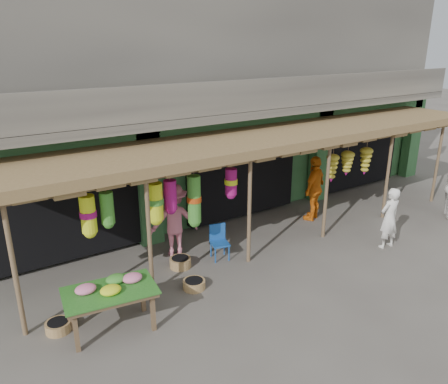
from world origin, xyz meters
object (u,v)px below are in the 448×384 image
blue_chair (219,240)px  person_shopper (174,220)px  person_front (389,218)px  person_vendor (314,188)px  flower_table (110,291)px

blue_chair → person_shopper: (-0.82, 0.73, 0.44)m
person_front → person_shopper: size_ratio=0.87×
person_vendor → flower_table: bearing=-7.8°
flower_table → blue_chair: size_ratio=2.05×
blue_chair → person_front: bearing=-11.8°
blue_chair → person_shopper: size_ratio=0.46×
flower_table → person_shopper: (2.31, 2.01, 0.13)m
person_front → person_shopper: bearing=-25.2°
flower_table → person_shopper: size_ratio=0.95×
flower_table → person_shopper: person_shopper is taller
person_shopper → person_front: bearing=166.4°
person_vendor → person_shopper: size_ratio=1.05×
flower_table → person_vendor: size_ratio=0.90×
flower_table → person_shopper: 3.06m
person_front → person_vendor: person_vendor is taller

